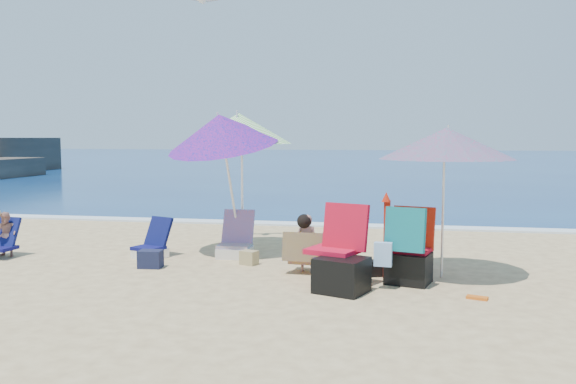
% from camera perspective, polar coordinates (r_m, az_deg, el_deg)
% --- Properties ---
extents(ground, '(120.00, 120.00, 0.00)m').
position_cam_1_polar(ground, '(7.88, 0.80, -8.68)').
color(ground, '#D8BC84').
rests_on(ground, ground).
extents(sea, '(120.00, 80.00, 0.12)m').
position_cam_1_polar(sea, '(52.59, 9.26, 3.03)').
color(sea, navy).
rests_on(sea, ground).
extents(foam, '(120.00, 0.50, 0.04)m').
position_cam_1_polar(foam, '(12.84, 4.72, -3.19)').
color(foam, white).
rests_on(foam, ground).
extents(umbrella_turquoise, '(1.97, 1.97, 2.07)m').
position_cam_1_polar(umbrella_turquoise, '(8.25, 14.94, 4.52)').
color(umbrella_turquoise, silver).
rests_on(umbrella_turquoise, ground).
extents(umbrella_striped, '(2.19, 2.19, 2.34)m').
position_cam_1_polar(umbrella_striped, '(9.95, -4.71, 6.09)').
color(umbrella_striped, white).
rests_on(umbrella_striped, ground).
extents(umbrella_blue, '(2.33, 2.37, 2.45)m').
position_cam_1_polar(umbrella_blue, '(9.58, -6.42, 5.87)').
color(umbrella_blue, white).
rests_on(umbrella_blue, ground).
extents(furled_umbrella, '(0.13, 0.13, 1.17)m').
position_cam_1_polar(furled_umbrella, '(8.11, 9.43, -3.71)').
color(furled_umbrella, '#B31E0C').
rests_on(furled_umbrella, ground).
extents(chair_navy, '(0.61, 0.67, 0.62)m').
position_cam_1_polar(chair_navy, '(9.72, -12.92, -5.16)').
color(chair_navy, '#0E0F4F').
rests_on(chair_navy, ground).
extents(chair_rainbow, '(0.55, 0.68, 0.72)m').
position_cam_1_polar(chair_rainbow, '(9.56, -5.03, -5.05)').
color(chair_rainbow, '#F06754').
rests_on(chair_rainbow, ground).
extents(camp_chair_left, '(0.88, 1.03, 1.06)m').
position_cam_1_polar(camp_chair_left, '(7.46, 5.11, -7.01)').
color(camp_chair_left, red).
rests_on(camp_chair_left, ground).
extents(camp_chair_right, '(0.79, 0.90, 1.03)m').
position_cam_1_polar(camp_chair_right, '(7.92, 11.40, -5.97)').
color(camp_chair_right, '#B50C1E').
rests_on(camp_chair_right, ground).
extents(person_center, '(0.58, 0.51, 0.83)m').
position_cam_1_polar(person_center, '(8.35, 1.69, -5.06)').
color(person_center, '#AB7466').
rests_on(person_center, ground).
extents(person_left, '(0.47, 0.53, 0.80)m').
position_cam_1_polar(person_left, '(10.50, -25.51, -3.67)').
color(person_left, tan).
rests_on(person_left, ground).
extents(bag_navy_a, '(0.35, 0.26, 0.26)m').
position_cam_1_polar(bag_navy_a, '(8.96, -13.05, -6.28)').
color(bag_navy_a, '#181B34').
rests_on(bag_navy_a, ground).
extents(bag_tan, '(0.29, 0.25, 0.21)m').
position_cam_1_polar(bag_tan, '(8.96, -3.76, -6.30)').
color(bag_tan, tan).
rests_on(bag_tan, ground).
extents(bag_navy_b, '(0.44, 0.39, 0.28)m').
position_cam_1_polar(bag_navy_b, '(8.59, 10.51, -6.66)').
color(bag_navy_b, '#171D32').
rests_on(bag_navy_b, ground).
extents(bag_black_b, '(0.33, 0.27, 0.21)m').
position_cam_1_polar(bag_black_b, '(8.33, 8.67, -7.22)').
color(bag_black_b, black).
rests_on(bag_black_b, ground).
extents(orange_item, '(0.26, 0.18, 0.03)m').
position_cam_1_polar(orange_item, '(7.44, 17.68, -9.64)').
color(orange_item, '#D85F16').
rests_on(orange_item, ground).
extents(seagull, '(0.69, 0.38, 0.12)m').
position_cam_1_polar(seagull, '(10.82, -8.22, 17.78)').
color(seagull, silver).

